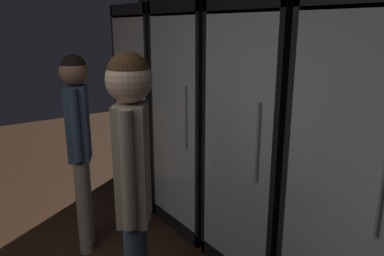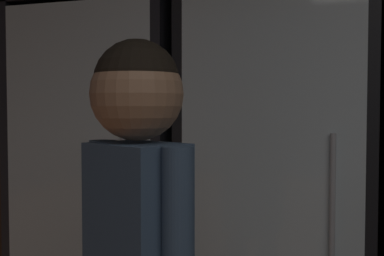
{
  "view_description": "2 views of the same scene",
  "coord_description": "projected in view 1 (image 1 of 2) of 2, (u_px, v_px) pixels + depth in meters",
  "views": [
    {
      "loc": [
        1.33,
        0.75,
        1.76
      ],
      "look_at": [
        -1.45,
        2.71,
        0.82
      ],
      "focal_mm": 34.98,
      "sensor_mm": 36.0,
      "label": 1
    },
    {
      "loc": [
        -0.95,
        0.64,
        1.41
      ],
      "look_at": [
        -1.56,
        2.58,
        1.32
      ],
      "focal_mm": 44.87,
      "sensor_mm": 36.0,
      "label": 2
    }
  ],
  "objects": [
    {
      "name": "cooler_center",
      "position": [
        274.0,
        141.0,
        2.68
      ],
      "size": [
        0.73,
        0.68,
        1.95
      ],
      "color": "black",
      "rests_on": "ground"
    },
    {
      "name": "shopper_near",
      "position": [
        79.0,
        133.0,
        2.83
      ],
      "size": [
        0.29,
        0.23,
        1.56
      ],
      "color": "gray",
      "rests_on": "ground"
    },
    {
      "name": "cooler_far_left",
      "position": [
        163.0,
        105.0,
        3.9
      ],
      "size": [
        0.73,
        0.68,
        1.95
      ],
      "color": "black",
      "rests_on": "ground"
    },
    {
      "name": "wall_back",
      "position": [
        362.0,
        83.0,
        2.41
      ],
      "size": [
        6.0,
        0.06,
        2.8
      ],
      "primitive_type": "cube",
      "color": "#382619",
      "rests_on": "ground"
    },
    {
      "name": "cooler_left",
      "position": [
        208.0,
        120.0,
        3.29
      ],
      "size": [
        0.73,
        0.68,
        1.95
      ],
      "color": "black",
      "rests_on": "ground"
    },
    {
      "name": "cooler_right",
      "position": [
        378.0,
        176.0,
        2.07
      ],
      "size": [
        0.73,
        0.68,
        1.95
      ],
      "color": "black",
      "rests_on": "ground"
    },
    {
      "name": "shopper_far",
      "position": [
        133.0,
        175.0,
        1.83
      ],
      "size": [
        0.26,
        0.24,
        1.65
      ],
      "color": "#384C66",
      "rests_on": "ground"
    }
  ]
}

